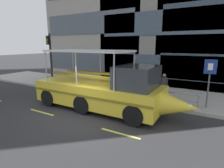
# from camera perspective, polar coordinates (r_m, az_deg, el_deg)

# --- Properties ---
(ground_plane) EXTENTS (120.00, 120.00, 0.00)m
(ground_plane) POSITION_cam_1_polar(r_m,az_deg,el_deg) (9.51, -8.42, -10.01)
(ground_plane) COLOR #2B2B2D
(sidewalk) EXTENTS (32.00, 4.80, 0.18)m
(sidewalk) POSITION_cam_1_polar(r_m,az_deg,el_deg) (14.06, 5.85, -2.17)
(sidewalk) COLOR #A8A59E
(sidewalk) RESTS_ON ground_plane
(curb_edge) EXTENTS (32.00, 0.18, 0.18)m
(curb_edge) POSITION_cam_1_polar(r_m,az_deg,el_deg) (11.92, 0.90, -4.78)
(curb_edge) COLOR #B2ADA3
(curb_edge) RESTS_ON ground_plane
(lane_centreline) EXTENTS (25.80, 0.12, 0.01)m
(lane_centreline) POSITION_cam_1_polar(r_m,az_deg,el_deg) (8.98, -11.45, -11.49)
(lane_centreline) COLOR #DBD64C
(lane_centreline) RESTS_ON ground_plane
(curb_guardrail) EXTENTS (11.62, 0.09, 0.81)m
(curb_guardrail) POSITION_cam_1_polar(r_m,az_deg,el_deg) (12.45, -1.74, -0.96)
(curb_guardrail) COLOR gray
(curb_guardrail) RESTS_ON sidewalk
(traffic_light_pole) EXTENTS (0.24, 0.46, 4.33)m
(traffic_light_pole) POSITION_cam_1_polar(r_m,az_deg,el_deg) (16.54, -18.94, 8.90)
(traffic_light_pole) COLOR black
(traffic_light_pole) RESTS_ON sidewalk
(parking_sign) EXTENTS (0.60, 0.12, 2.65)m
(parking_sign) POSITION_cam_1_polar(r_m,az_deg,el_deg) (10.94, 28.43, 2.37)
(parking_sign) COLOR #4C4F54
(parking_sign) RESTS_ON sidewalk
(leaned_bicycle) EXTENTS (1.74, 0.46, 0.96)m
(leaned_bicycle) POSITION_cam_1_polar(r_m,az_deg,el_deg) (16.49, -17.85, 1.11)
(leaned_bicycle) COLOR black
(leaned_bicycle) RESTS_ON sidewalk
(duck_tour_boat) EXTENTS (9.15, 2.68, 3.30)m
(duck_tour_boat) POSITION_cam_1_polar(r_m,az_deg,el_deg) (10.04, -2.05, -2.04)
(duck_tour_boat) COLOR yellow
(duck_tour_boat) RESTS_ON ground_plane
(pedestrian_near_bow) EXTENTS (0.45, 0.25, 1.59)m
(pedestrian_near_bow) POSITION_cam_1_polar(r_m,az_deg,el_deg) (12.19, 16.06, 0.22)
(pedestrian_near_bow) COLOR black
(pedestrian_near_bow) RESTS_ON sidewalk
(pedestrian_mid_left) EXTENTS (0.39, 0.35, 1.70)m
(pedestrian_mid_left) POSITION_cam_1_polar(r_m,az_deg,el_deg) (12.48, 6.16, 1.22)
(pedestrian_mid_left) COLOR #1E2338
(pedestrian_mid_left) RESTS_ON sidewalk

